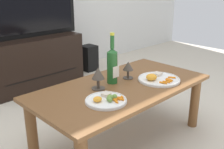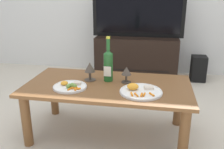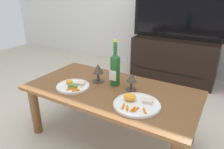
{
  "view_description": "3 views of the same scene",
  "coord_description": "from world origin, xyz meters",
  "px_view_note": "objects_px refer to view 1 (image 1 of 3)",
  "views": [
    {
      "loc": [
        -1.25,
        -1.18,
        1.1
      ],
      "look_at": [
        -0.05,
        0.05,
        0.51
      ],
      "focal_mm": 43.37,
      "sensor_mm": 36.0,
      "label": 1
    },
    {
      "loc": [
        0.35,
        -1.74,
        1.12
      ],
      "look_at": [
        0.03,
        0.03,
        0.5
      ],
      "focal_mm": 40.13,
      "sensor_mm": 36.0,
      "label": 2
    },
    {
      "loc": [
        0.69,
        -1.15,
        1.1
      ],
      "look_at": [
        -0.01,
        0.04,
        0.53
      ],
      "focal_mm": 32.7,
      "sensor_mm": 36.0,
      "label": 3
    }
  ],
  "objects_px": {
    "wine_bottle": "(112,64)",
    "tv_stand": "(32,62)",
    "goblet_left": "(98,75)",
    "dinner_plate_right": "(158,79)",
    "floor_speaker": "(89,58)",
    "dining_table": "(122,95)",
    "dinner_plate_left": "(106,100)",
    "goblet_right": "(128,67)",
    "tv_screen": "(27,9)"
  },
  "relations": [
    {
      "from": "tv_stand",
      "to": "floor_speaker",
      "type": "distance_m",
      "value": 0.79
    },
    {
      "from": "floor_speaker",
      "to": "dining_table",
      "type": "bearing_deg",
      "value": -123.02
    },
    {
      "from": "goblet_left",
      "to": "dinner_plate_right",
      "type": "relative_size",
      "value": 0.49
    },
    {
      "from": "tv_screen",
      "to": "dining_table",
      "type": "bearing_deg",
      "value": -94.02
    },
    {
      "from": "tv_screen",
      "to": "dinner_plate_left",
      "type": "distance_m",
      "value": 1.64
    },
    {
      "from": "floor_speaker",
      "to": "dinner_plate_right",
      "type": "distance_m",
      "value": 1.69
    },
    {
      "from": "goblet_right",
      "to": "dinner_plate_left",
      "type": "height_order",
      "value": "goblet_right"
    },
    {
      "from": "tv_stand",
      "to": "dinner_plate_left",
      "type": "height_order",
      "value": "tv_stand"
    },
    {
      "from": "goblet_left",
      "to": "dinner_plate_left",
      "type": "distance_m",
      "value": 0.23
    },
    {
      "from": "dining_table",
      "to": "goblet_left",
      "type": "distance_m",
      "value": 0.24
    },
    {
      "from": "dining_table",
      "to": "tv_screen",
      "type": "relative_size",
      "value": 1.1
    },
    {
      "from": "goblet_left",
      "to": "goblet_right",
      "type": "distance_m",
      "value": 0.29
    },
    {
      "from": "wine_bottle",
      "to": "goblet_left",
      "type": "relative_size",
      "value": 2.38
    },
    {
      "from": "dinner_plate_left",
      "to": "dinner_plate_right",
      "type": "distance_m",
      "value": 0.51
    },
    {
      "from": "floor_speaker",
      "to": "goblet_right",
      "type": "bearing_deg",
      "value": -120.13
    },
    {
      "from": "tv_stand",
      "to": "goblet_left",
      "type": "bearing_deg",
      "value": -100.63
    },
    {
      "from": "dining_table",
      "to": "dinner_plate_left",
      "type": "height_order",
      "value": "dinner_plate_left"
    },
    {
      "from": "tv_stand",
      "to": "goblet_right",
      "type": "xyz_separation_m",
      "value": [
        0.03,
        -1.37,
        0.24
      ]
    },
    {
      "from": "goblet_left",
      "to": "dinner_plate_left",
      "type": "height_order",
      "value": "goblet_left"
    },
    {
      "from": "goblet_left",
      "to": "dinner_plate_right",
      "type": "xyz_separation_m",
      "value": [
        0.41,
        -0.18,
        -0.09
      ]
    },
    {
      "from": "tv_stand",
      "to": "dinner_plate_right",
      "type": "distance_m",
      "value": 1.57
    },
    {
      "from": "dining_table",
      "to": "dinner_plate_left",
      "type": "relative_size",
      "value": 5.05
    },
    {
      "from": "goblet_right",
      "to": "dinner_plate_left",
      "type": "xyz_separation_m",
      "value": [
        -0.39,
        -0.18,
        -0.07
      ]
    },
    {
      "from": "wine_bottle",
      "to": "tv_stand",
      "type": "bearing_deg",
      "value": 85.26
    },
    {
      "from": "tv_screen",
      "to": "goblet_right",
      "type": "bearing_deg",
      "value": -88.64
    },
    {
      "from": "dining_table",
      "to": "dinner_plate_right",
      "type": "relative_size",
      "value": 4.18
    },
    {
      "from": "tv_stand",
      "to": "goblet_left",
      "type": "height_order",
      "value": "goblet_left"
    },
    {
      "from": "dining_table",
      "to": "tv_stand",
      "type": "xyz_separation_m",
      "value": [
        0.1,
        1.43,
        -0.08
      ]
    },
    {
      "from": "tv_stand",
      "to": "wine_bottle",
      "type": "relative_size",
      "value": 2.95
    },
    {
      "from": "dinner_plate_right",
      "to": "floor_speaker",
      "type": "bearing_deg",
      "value": 67.71
    },
    {
      "from": "wine_bottle",
      "to": "dinner_plate_right",
      "type": "bearing_deg",
      "value": -36.57
    },
    {
      "from": "floor_speaker",
      "to": "dinner_plate_right",
      "type": "relative_size",
      "value": 1.08
    },
    {
      "from": "wine_bottle",
      "to": "goblet_right",
      "type": "bearing_deg",
      "value": -6.34
    },
    {
      "from": "floor_speaker",
      "to": "goblet_left",
      "type": "xyz_separation_m",
      "value": [
        -1.04,
        -1.36,
        0.37
      ]
    },
    {
      "from": "dinner_plate_left",
      "to": "wine_bottle",
      "type": "bearing_deg",
      "value": 39.25
    },
    {
      "from": "dining_table",
      "to": "dinner_plate_left",
      "type": "xyz_separation_m",
      "value": [
        -0.26,
        -0.12,
        0.09
      ]
    },
    {
      "from": "floor_speaker",
      "to": "dinner_plate_left",
      "type": "xyz_separation_m",
      "value": [
        -1.15,
        -1.55,
        0.28
      ]
    },
    {
      "from": "tv_screen",
      "to": "dinner_plate_right",
      "type": "relative_size",
      "value": 3.81
    },
    {
      "from": "tv_stand",
      "to": "tv_screen",
      "type": "relative_size",
      "value": 0.91
    },
    {
      "from": "tv_stand",
      "to": "dinner_plate_left",
      "type": "xyz_separation_m",
      "value": [
        -0.36,
        -1.55,
        0.17
      ]
    },
    {
      "from": "tv_stand",
      "to": "goblet_right",
      "type": "bearing_deg",
      "value": -88.64
    },
    {
      "from": "tv_stand",
      "to": "dinner_plate_right",
      "type": "relative_size",
      "value": 3.46
    },
    {
      "from": "dining_table",
      "to": "wine_bottle",
      "type": "distance_m",
      "value": 0.22
    },
    {
      "from": "tv_screen",
      "to": "dinner_plate_right",
      "type": "bearing_deg",
      "value": -84.33
    },
    {
      "from": "wine_bottle",
      "to": "goblet_left",
      "type": "bearing_deg",
      "value": -173.66
    },
    {
      "from": "dinner_plate_left",
      "to": "floor_speaker",
      "type": "bearing_deg",
      "value": 53.53
    },
    {
      "from": "dining_table",
      "to": "floor_speaker",
      "type": "distance_m",
      "value": 1.69
    },
    {
      "from": "tv_stand",
      "to": "wine_bottle",
      "type": "bearing_deg",
      "value": -94.74
    },
    {
      "from": "tv_screen",
      "to": "dinner_plate_left",
      "type": "relative_size",
      "value": 4.61
    },
    {
      "from": "tv_stand",
      "to": "floor_speaker",
      "type": "height_order",
      "value": "tv_stand"
    }
  ]
}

